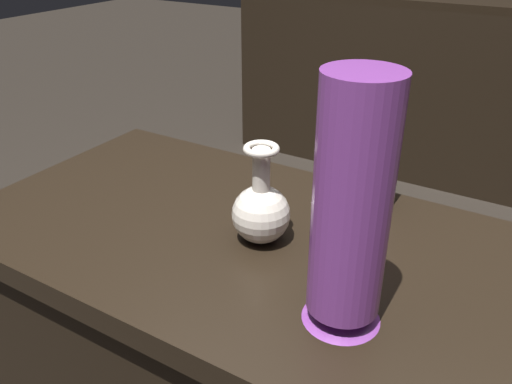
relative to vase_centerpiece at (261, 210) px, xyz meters
name	(u,v)px	position (x,y,z in m)	size (l,w,h in m)	color
display_plinth	(252,376)	(-0.03, 0.01, -0.46)	(1.20, 0.64, 0.80)	black
back_display_shelf	(462,95)	(-0.03, 2.21, -0.37)	(2.60, 0.40, 0.99)	black
vase_centerpiece	(261,210)	(0.00, 0.00, 0.00)	(0.11, 0.11, 0.20)	silver
vase_tall_behind	(351,211)	(0.22, -0.13, 0.13)	(0.12, 0.12, 0.39)	#7A388E
vase_left_accent	(380,158)	(0.14, 0.24, 0.05)	(0.08, 0.08, 0.23)	#7A388E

